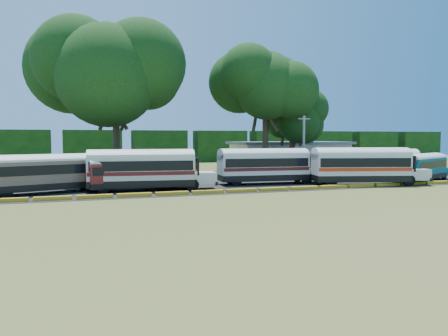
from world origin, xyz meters
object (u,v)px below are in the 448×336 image
object	(u,v)px
bus_teal	(423,165)
bus_cream_west	(144,167)
tree_west	(115,72)
bus_red	(133,171)
bus_white_red	(363,164)
bus_beige	(44,171)

from	to	relation	value
bus_teal	bus_cream_west	bearing A→B (deg)	153.15
tree_west	bus_teal	bearing A→B (deg)	-26.79
bus_red	tree_west	world-z (taller)	tree_west
bus_red	bus_cream_west	size ratio (longest dim) A/B	0.83
bus_cream_west	bus_teal	bearing A→B (deg)	3.66
bus_red	bus_white_red	xyz separation A→B (m)	(21.86, -2.96, 0.37)
bus_white_red	bus_teal	bearing A→B (deg)	22.94
bus_red	bus_teal	xyz separation A→B (m)	(30.38, -1.76, -0.01)
bus_beige	bus_teal	world-z (taller)	bus_beige
bus_red	bus_teal	size ratio (longest dim) A/B	1.03
bus_red	bus_teal	bearing A→B (deg)	-15.38
bus_cream_west	bus_teal	world-z (taller)	bus_cream_west
bus_red	bus_white_red	size ratio (longest dim) A/B	0.81
bus_beige	tree_west	distance (m)	18.50
bus_white_red	bus_beige	bearing A→B (deg)	-171.08
bus_beige	bus_white_red	size ratio (longest dim) A/B	0.89
bus_beige	bus_cream_west	xyz separation A→B (m)	(8.18, -0.78, 0.17)
bus_red	bus_cream_west	xyz separation A→B (m)	(0.93, -0.68, 0.34)
bus_red	bus_teal	distance (m)	30.43
bus_beige	tree_west	world-z (taller)	tree_west
bus_cream_west	bus_white_red	size ratio (longest dim) A/B	0.98
bus_red	bus_white_red	bearing A→B (deg)	-19.78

